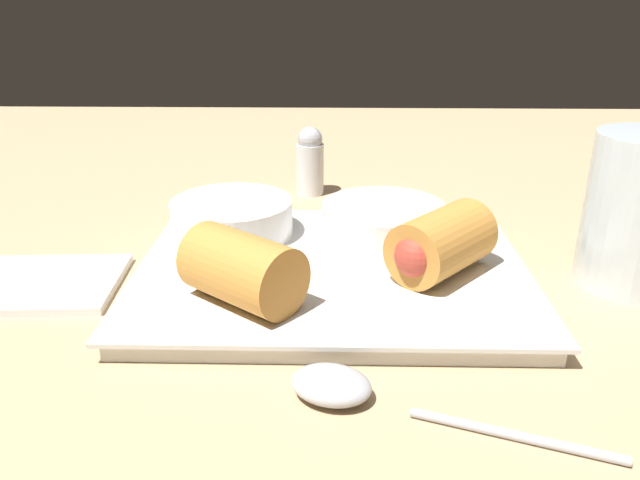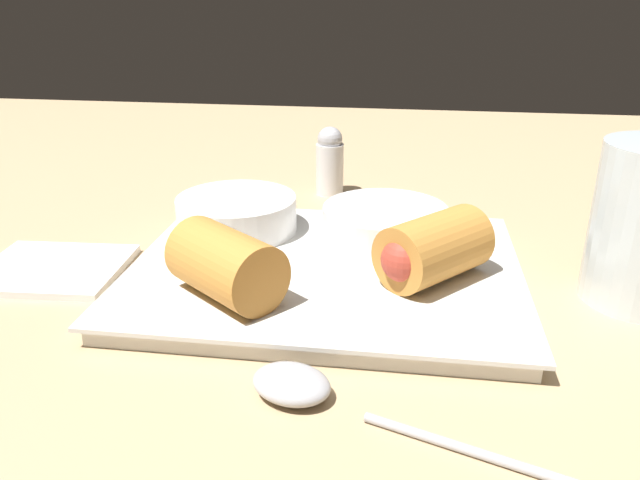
{
  "view_description": "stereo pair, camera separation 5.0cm",
  "coord_description": "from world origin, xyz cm",
  "px_view_note": "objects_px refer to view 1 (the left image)",
  "views": [
    {
      "loc": [
        0.46,
        -39.55,
        22.71
      ],
      "look_at": [
        -0.44,
        1.96,
        5.34
      ],
      "focal_mm": 35.0,
      "sensor_mm": 36.0,
      "label": 1
    },
    {
      "loc": [
        5.44,
        -39.14,
        22.71
      ],
      "look_at": [
        -0.44,
        1.96,
        5.34
      ],
      "focal_mm": 35.0,
      "sensor_mm": 36.0,
      "label": 2
    }
  ],
  "objects_px": {
    "dipping_bowl_near": "(377,220)",
    "drinking_glass": "(635,211)",
    "salt_shaker": "(306,161)",
    "dipping_bowl_far": "(226,216)",
    "napkin": "(39,284)",
    "serving_plate": "(320,272)",
    "spoon": "(335,389)"
  },
  "relations": [
    {
      "from": "serving_plate",
      "to": "salt_shaker",
      "type": "distance_m",
      "value": 0.21
    },
    {
      "from": "serving_plate",
      "to": "dipping_bowl_far",
      "type": "distance_m",
      "value": 0.1
    },
    {
      "from": "spoon",
      "to": "dipping_bowl_far",
      "type": "bearing_deg",
      "value": 114.11
    },
    {
      "from": "serving_plate",
      "to": "napkin",
      "type": "relative_size",
      "value": 2.56
    },
    {
      "from": "dipping_bowl_near",
      "to": "salt_shaker",
      "type": "bearing_deg",
      "value": 112.0
    },
    {
      "from": "dipping_bowl_near",
      "to": "drinking_glass",
      "type": "relative_size",
      "value": 0.88
    },
    {
      "from": "serving_plate",
      "to": "napkin",
      "type": "bearing_deg",
      "value": -176.11
    },
    {
      "from": "serving_plate",
      "to": "salt_shaker",
      "type": "bearing_deg",
      "value": 95.36
    },
    {
      "from": "dipping_bowl_far",
      "to": "drinking_glass",
      "type": "xyz_separation_m",
      "value": [
        0.3,
        -0.05,
        0.02
      ]
    },
    {
      "from": "dipping_bowl_near",
      "to": "napkin",
      "type": "relative_size",
      "value": 0.89
    },
    {
      "from": "spoon",
      "to": "napkin",
      "type": "bearing_deg",
      "value": 149.31
    },
    {
      "from": "napkin",
      "to": "salt_shaker",
      "type": "height_order",
      "value": "salt_shaker"
    },
    {
      "from": "napkin",
      "to": "serving_plate",
      "type": "bearing_deg",
      "value": 3.89
    },
    {
      "from": "dipping_bowl_near",
      "to": "salt_shaker",
      "type": "xyz_separation_m",
      "value": [
        -0.06,
        0.16,
        0.0
      ]
    },
    {
      "from": "spoon",
      "to": "drinking_glass",
      "type": "height_order",
      "value": "drinking_glass"
    },
    {
      "from": "serving_plate",
      "to": "napkin",
      "type": "height_order",
      "value": "serving_plate"
    },
    {
      "from": "dipping_bowl_near",
      "to": "dipping_bowl_far",
      "type": "height_order",
      "value": "same"
    },
    {
      "from": "serving_plate",
      "to": "napkin",
      "type": "xyz_separation_m",
      "value": [
        -0.2,
        -0.01,
        -0.0
      ]
    },
    {
      "from": "dipping_bowl_near",
      "to": "drinking_glass",
      "type": "distance_m",
      "value": 0.19
    },
    {
      "from": "dipping_bowl_far",
      "to": "drinking_glass",
      "type": "height_order",
      "value": "drinking_glass"
    },
    {
      "from": "drinking_glass",
      "to": "salt_shaker",
      "type": "bearing_deg",
      "value": 140.35
    },
    {
      "from": "napkin",
      "to": "salt_shaker",
      "type": "distance_m",
      "value": 0.29
    },
    {
      "from": "napkin",
      "to": "drinking_glass",
      "type": "distance_m",
      "value": 0.43
    },
    {
      "from": "serving_plate",
      "to": "drinking_glass",
      "type": "relative_size",
      "value": 2.53
    },
    {
      "from": "serving_plate",
      "to": "dipping_bowl_near",
      "type": "height_order",
      "value": "dipping_bowl_near"
    },
    {
      "from": "spoon",
      "to": "napkin",
      "type": "xyz_separation_m",
      "value": [
        -0.22,
        0.13,
        -0.0
      ]
    },
    {
      "from": "dipping_bowl_near",
      "to": "spoon",
      "type": "bearing_deg",
      "value": -100.05
    },
    {
      "from": "salt_shaker",
      "to": "dipping_bowl_far",
      "type": "bearing_deg",
      "value": -110.93
    },
    {
      "from": "spoon",
      "to": "salt_shaker",
      "type": "bearing_deg",
      "value": 94.98
    },
    {
      "from": "dipping_bowl_near",
      "to": "drinking_glass",
      "type": "bearing_deg",
      "value": -13.53
    },
    {
      "from": "spoon",
      "to": "drinking_glass",
      "type": "xyz_separation_m",
      "value": [
        0.21,
        0.15,
        0.05
      ]
    },
    {
      "from": "drinking_glass",
      "to": "salt_shaker",
      "type": "relative_size",
      "value": 1.57
    }
  ]
}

